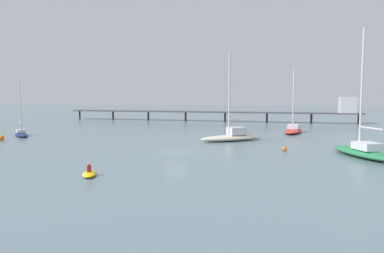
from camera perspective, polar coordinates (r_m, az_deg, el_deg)
ground_plane at (r=40.10m, az=-2.65°, el=-4.37°), size 400.00×400.00×0.00m
pier at (r=88.85m, az=9.60°, el=2.73°), size 75.93×15.09×6.37m
sailboat_cream at (r=51.07m, az=6.73°, el=-1.48°), size 10.06×7.02×12.96m
sailboat_red at (r=64.48m, az=16.35°, el=-0.44°), size 5.41×9.67×11.19m
sailboat_green at (r=41.65m, az=26.33°, el=-3.50°), size 5.33×9.95×13.88m
sailboat_navy at (r=63.28m, az=-26.37°, el=-0.93°), size 5.64×6.45×8.94m
dinghy_yellow at (r=29.79m, az=-16.62°, el=-7.44°), size 1.77×2.61×1.14m
mooring_buoy_mid at (r=42.76m, az=15.01°, el=-3.57°), size 0.56×0.56×0.56m
mooring_buoy_far at (r=58.38m, az=-28.94°, el=-1.64°), size 0.80×0.80×0.80m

